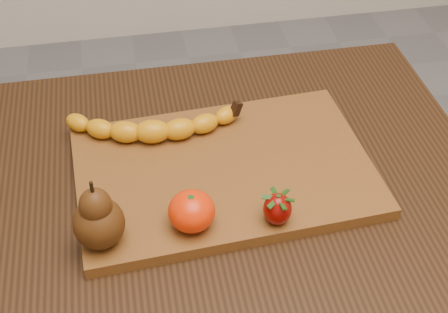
{
  "coord_description": "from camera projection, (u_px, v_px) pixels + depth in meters",
  "views": [
    {
      "loc": [
        -0.04,
        -0.66,
        1.43
      ],
      "look_at": [
        0.09,
        0.03,
        0.8
      ],
      "focal_mm": 50.0,
      "sensor_mm": 36.0,
      "label": 1
    }
  ],
  "objects": [
    {
      "name": "cutting_board",
      "position": [
        224.0,
        171.0,
        0.96
      ],
      "size": [
        0.47,
        0.32,
        0.02
      ],
      "primitive_type": "cube",
      "rotation": [
        0.0,
        0.0,
        0.06
      ],
      "color": "brown",
      "rests_on": "table"
    },
    {
      "name": "banana",
      "position": [
        152.0,
        132.0,
        0.99
      ],
      "size": [
        0.25,
        0.09,
        0.04
      ],
      "primitive_type": null,
      "rotation": [
        0.0,
        0.0,
        -0.1
      ],
      "color": "orange",
      "rests_on": "cutting_board"
    },
    {
      "name": "table",
      "position": [
        173.0,
        240.0,
        1.0
      ],
      "size": [
        1.0,
        0.7,
        0.76
      ],
      "color": "black",
      "rests_on": "ground"
    },
    {
      "name": "pear",
      "position": [
        97.0,
        213.0,
        0.81
      ],
      "size": [
        0.09,
        0.09,
        0.11
      ],
      "primitive_type": null,
      "rotation": [
        0.0,
        0.0,
        -0.33
      ],
      "color": "#46240B",
      "rests_on": "cutting_board"
    },
    {
      "name": "mandarin",
      "position": [
        192.0,
        211.0,
        0.85
      ],
      "size": [
        0.08,
        0.08,
        0.06
      ],
      "primitive_type": "ellipsoid",
      "rotation": [
        0.0,
        0.0,
        0.23
      ],
      "color": "#EE2A02",
      "rests_on": "cutting_board"
    },
    {
      "name": "strawberry",
      "position": [
        278.0,
        208.0,
        0.86
      ],
      "size": [
        0.05,
        0.05,
        0.05
      ],
      "primitive_type": null,
      "rotation": [
        0.0,
        0.0,
        -0.36
      ],
      "color": "#800603",
      "rests_on": "cutting_board"
    }
  ]
}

